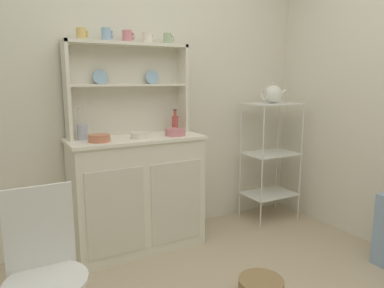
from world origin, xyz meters
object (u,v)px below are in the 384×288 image
Objects in this scene: hutch_shelf_unit at (127,82)px; bowl_mixing_large at (99,138)px; hutch_cabinet at (137,192)px; porcelain_teapot at (273,94)px; wire_chair at (44,262)px; jam_bottle at (175,123)px; bakers_rack at (271,150)px; cup_gold_0 at (81,34)px; utensil_jar at (83,132)px.

hutch_shelf_unit reaches higher than bowl_mixing_large.
porcelain_teapot is at bearing -1.19° from hutch_cabinet.
wire_chair is (-0.78, -0.92, 0.06)m from hutch_cabinet.
bowl_mixing_large is at bearing -178.37° from porcelain_teapot.
bowl_mixing_large is 1.63m from porcelain_teapot.
jam_bottle is (1.16, 1.00, 0.45)m from wire_chair.
bakers_rack reaches higher than hutch_cabinet.
utensil_jar is (-0.04, -0.04, -0.69)m from cup_gold_0.
wire_chair is at bearing -157.01° from bakers_rack.
utensil_jar is (-0.37, -0.09, -0.35)m from hutch_shelf_unit.
cup_gold_0 is at bearing 174.83° from bakers_rack.
porcelain_teapot reaches higher than jam_bottle.
bakers_rack is at bearing -8.25° from hutch_shelf_unit.
bowl_mixing_large is at bearing -166.08° from hutch_cabinet.
hutch_cabinet is 1.51m from porcelain_teapot.
bowl_mixing_large is (-1.61, -0.05, 0.24)m from bakers_rack.
hutch_cabinet is 0.86m from hutch_shelf_unit.
bakers_rack is 1.72m from utensil_jar.
hutch_cabinet is 1.07× the size of hutch_shelf_unit.
hutch_cabinet is at bearing 13.92° from bowl_mixing_large.
jam_bottle is 0.97m from porcelain_teapot.
bakers_rack is (1.32, -0.03, 0.22)m from hutch_cabinet.
porcelain_teapot is (1.69, -0.11, 0.24)m from utensil_jar.
bowl_mixing_large is (-0.30, -0.24, -0.38)m from hutch_shelf_unit.
cup_gold_0 is 0.33× the size of porcelain_teapot.
hutch_cabinet is 0.64m from jam_bottle.
porcelain_teapot is at bearing 28.46° from wire_chair.
utensil_jar is at bearing 176.44° from porcelain_teapot.
bakers_rack is at bearing 1.63° from bowl_mixing_large.
utensil_jar is (0.41, 1.00, 0.44)m from wire_chair.
hutch_cabinet is 1.20× the size of wire_chair.
hutch_shelf_unit reaches higher than utensil_jar.
jam_bottle is at bearing 173.12° from bakers_rack.
bowl_mixing_large is 0.69m from jam_bottle.
porcelain_teapot is at bearing 1.63° from bowl_mixing_large.
porcelain_teapot is (1.61, 0.05, 0.27)m from bowl_mixing_large.
jam_bottle is at bearing 12.97° from hutch_cabinet.
hutch_shelf_unit reaches higher than jam_bottle.
jam_bottle is at bearing 13.39° from bowl_mixing_large.
wire_chair is 2.38m from porcelain_teapot.
porcelain_teapot is (1.31, -0.03, 0.73)m from hutch_cabinet.
wire_chair is 1.16m from utensil_jar.
hutch_cabinet is 1.21m from wire_chair.
cup_gold_0 is 0.75m from bowl_mixing_large.
hutch_cabinet is at bearing 55.04° from wire_chair.
cup_gold_0 is at bearing 50.52° from utensil_jar.
bowl_mixing_large is at bearing -166.61° from jam_bottle.
bowl_mixing_large is at bearing -178.37° from bakers_rack.
porcelain_teapot is (-0.00, 0.00, 0.52)m from bakers_rack.
jam_bottle is 0.75× the size of porcelain_teapot.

